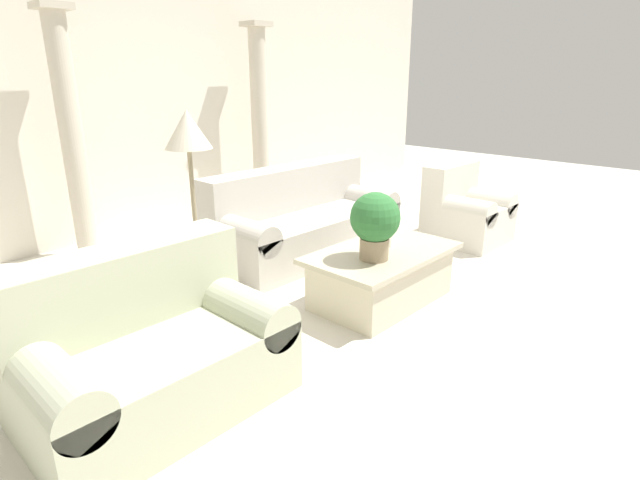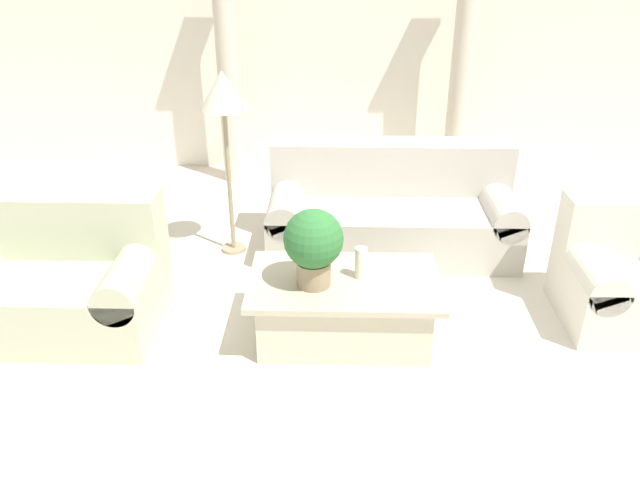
{
  "view_description": "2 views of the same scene",
  "coord_description": "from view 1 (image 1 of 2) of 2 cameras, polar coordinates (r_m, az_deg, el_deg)",
  "views": [
    {
      "loc": [
        -3.14,
        -2.52,
        1.77
      ],
      "look_at": [
        -0.32,
        0.13,
        0.48
      ],
      "focal_mm": 28.0,
      "sensor_mm": 36.0,
      "label": 1
    },
    {
      "loc": [
        -0.15,
        -3.8,
        2.51
      ],
      "look_at": [
        -0.26,
        0.11,
        0.5
      ],
      "focal_mm": 35.0,
      "sensor_mm": 36.0,
      "label": 2
    }
  ],
  "objects": [
    {
      "name": "column_left",
      "position": [
        5.4,
        -26.52,
        10.64
      ],
      "size": [
        0.3,
        0.3,
        2.37
      ],
      "color": "beige",
      "rests_on": "ground_plane"
    },
    {
      "name": "ground_plane",
      "position": [
        4.39,
        4.16,
        -5.31
      ],
      "size": [
        16.0,
        16.0,
        0.0
      ],
      "primitive_type": "plane",
      "color": "silver"
    },
    {
      "name": "armchair",
      "position": [
        5.74,
        16.24,
        3.3
      ],
      "size": [
        0.79,
        0.77,
        0.83
      ],
      "color": "beige",
      "rests_on": "ground_plane"
    },
    {
      "name": "sofa_long",
      "position": [
        5.12,
        -2.02,
        2.25
      ],
      "size": [
        2.03,
        0.88,
        0.87
      ],
      "color": "#B7B2A8",
      "rests_on": "ground_plane"
    },
    {
      "name": "floor_lamp",
      "position": [
        4.03,
        -14.83,
        11.17
      ],
      "size": [
        0.36,
        0.36,
        1.51
      ],
      "color": "gray",
      "rests_on": "ground_plane"
    },
    {
      "name": "potted_plant",
      "position": [
        3.71,
        6.31,
        2.11
      ],
      "size": [
        0.37,
        0.37,
        0.51
      ],
      "color": "#937F60",
      "rests_on": "coffee_table"
    },
    {
      "name": "column_right",
      "position": [
        6.58,
        -6.91,
        13.48
      ],
      "size": [
        0.3,
        0.3,
        2.37
      ],
      "color": "beige",
      "rests_on": "ground_plane"
    },
    {
      "name": "pillar_candle",
      "position": [
        4.05,
        7.68,
        0.69
      ],
      "size": [
        0.08,
        0.08,
        0.21
      ],
      "color": "silver",
      "rests_on": "coffee_table"
    },
    {
      "name": "coffee_table",
      "position": [
        4.06,
        7.04,
        -4.03
      ],
      "size": [
        1.24,
        0.75,
        0.44
      ],
      "color": "beige",
      "rests_on": "ground_plane"
    },
    {
      "name": "wall_back",
      "position": [
        6.28,
        -17.48,
        16.12
      ],
      "size": [
        10.0,
        0.06,
        3.2
      ],
      "color": "silver",
      "rests_on": "ground_plane"
    },
    {
      "name": "loveseat",
      "position": [
        2.94,
        -18.93,
        -11.54
      ],
      "size": [
        1.35,
        0.88,
        0.87
      ],
      "color": "#B7BC9D",
      "rests_on": "ground_plane"
    }
  ]
}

